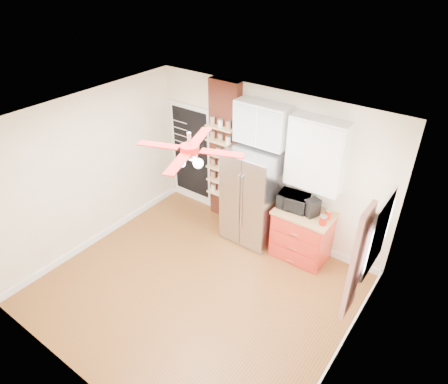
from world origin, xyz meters
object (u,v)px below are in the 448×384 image
Objects in this scene: fridge at (252,196)px; ceiling_fan at (190,150)px; canister_left at (323,221)px; pantry_jar_oats at (219,151)px; coffee_maker at (312,208)px; toaster_oven at (293,201)px; red_cabinet at (302,234)px.

ceiling_fan is at bearing -88.24° from fridge.
canister_left is (1.34, -0.08, 0.10)m from fridge.
fridge is 14.75× the size of pantry_jar_oats.
canister_left is at bearing -2.80° from coffee_maker.
toaster_oven is (0.70, 1.68, -1.39)m from ceiling_fan.
coffee_maker is (1.04, 1.67, -1.38)m from ceiling_fan.
coffee_maker is 0.28m from canister_left.
ceiling_fan is 11.80× the size of pantry_jar_oats.
ceiling_fan reaches higher than pantry_jar_oats.
fridge is at bearing -11.41° from pantry_jar_oats.
ceiling_fan reaches higher than red_cabinet.
ceiling_fan is at bearing -118.63° from toaster_oven.
fridge reaches higher than toaster_oven.
pantry_jar_oats is at bearing 176.16° from red_cabinet.
fridge is 1.10m from coffee_maker.
pantry_jar_oats is at bearing -160.76° from coffee_maker.
coffee_maker is 1.99m from pantry_jar_oats.
toaster_oven is at bearing -158.58° from coffee_maker.
fridge is 2.25m from ceiling_fan.
red_cabinet is (0.97, 0.05, -0.42)m from fridge.
toaster_oven is 1.66m from pantry_jar_oats.
fridge is 1.34m from canister_left.
ceiling_fan reaches higher than fridge.
red_cabinet is 7.92× the size of pantry_jar_oats.
coffee_maker reaches higher than toaster_oven.
ceiling_fan is 4.84× the size of coffee_maker.
coffee_maker is (0.34, -0.01, 0.01)m from toaster_oven.
fridge is at bearing -177.05° from red_cabinet.
toaster_oven is 4.08× the size of pantry_jar_oats.
coffee_maker is at bearing 58.11° from ceiling_fan.
toaster_oven is at bearing 67.37° from ceiling_fan.
toaster_oven is 3.39× the size of canister_left.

